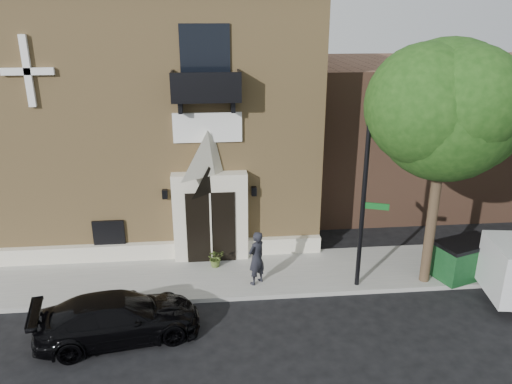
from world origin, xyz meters
TOP-DOWN VIEW (x-y plane):
  - ground at (0.00, 0.00)m, footprint 120.00×120.00m
  - sidewalk at (1.00, 1.50)m, footprint 42.00×3.00m
  - church at (-2.99, 7.95)m, footprint 12.20×11.01m
  - neighbour_building at (12.00, 9.00)m, footprint 18.00×8.00m
  - street_tree_left at (6.03, 0.35)m, footprint 4.97×4.38m
  - black_sedan at (-3.61, -1.51)m, footprint 4.71×2.61m
  - street_sign at (3.72, 0.41)m, footprint 0.82×1.03m
  - fire_hydrant at (6.91, 0.39)m, footprint 0.45×0.36m
  - dumpster at (7.39, 0.60)m, footprint 2.20×1.68m
  - planter at (-0.87, 2.06)m, footprint 0.69×0.63m
  - pedestrian_near at (0.44, 0.80)m, footprint 0.79×0.77m

SIDE VIEW (x-z plane):
  - ground at x=0.00m, z-range 0.00..0.00m
  - sidewalk at x=1.00m, z-range 0.00..0.15m
  - planter at x=-0.87m, z-range 0.15..0.79m
  - fire_hydrant at x=6.91m, z-range 0.14..0.93m
  - black_sedan at x=-3.61m, z-range 0.00..1.29m
  - dumpster at x=7.39m, z-range 0.16..1.43m
  - pedestrian_near at x=0.44m, z-range 0.15..1.98m
  - street_sign at x=3.72m, z-range 0.17..5.57m
  - neighbour_building at x=12.00m, z-range 0.00..6.40m
  - church at x=-2.99m, z-range -0.02..9.28m
  - street_tree_left at x=6.03m, z-range 1.98..9.75m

